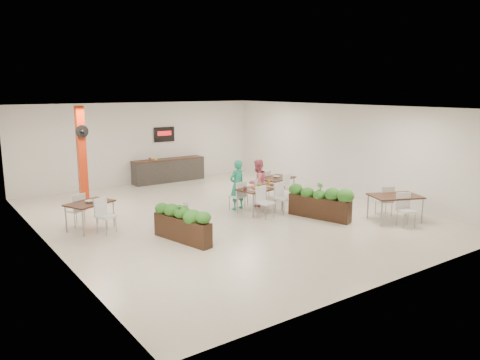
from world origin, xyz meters
The scene contains 12 objects.
ground centered at (0.00, 0.00, 0.00)m, with size 12.00×12.00×0.00m, color beige.
room_shell centered at (0.00, 0.00, 2.01)m, with size 10.10×12.10×3.22m.
red_column centered at (-3.00, 3.79, 1.64)m, with size 0.40×0.41×3.20m.
service_counter centered at (1.00, 5.65, 0.49)m, with size 3.00×0.64×2.20m.
main_table centered at (1.10, -0.29, 0.64)m, with size 1.50×1.78×0.92m.
diner_man centered at (0.71, 0.36, 0.78)m, with size 0.57×0.37×1.56m, color #249E7B.
diner_woman centered at (1.51, 0.36, 0.75)m, with size 0.73×0.57×1.51m, color pink.
planter_left centered at (-2.21, -1.43, 0.51)m, with size 0.74×1.89×1.01m.
planter_right centered at (2.05, -1.88, 0.50)m, with size 0.87×1.94×1.05m.
side_table_a centered at (-3.74, 0.88, 0.63)m, with size 1.38×1.65×0.92m.
side_table_b centered at (2.59, 0.73, 0.63)m, with size 1.41×1.67×0.92m.
side_table_c centered at (3.62, -3.32, 0.64)m, with size 1.62×1.66×0.92m.
Camera 1 is at (-7.46, -11.32, 3.72)m, focal length 35.00 mm.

